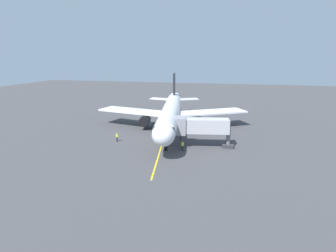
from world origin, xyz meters
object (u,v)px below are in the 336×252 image
at_px(airplane, 171,112).
at_px(tug_portside, 185,117).
at_px(ground_crew_loader, 181,136).
at_px(jet_bridge, 197,126).
at_px(ground_crew_marshaller, 182,146).
at_px(belt_loader_near_nose, 161,115).
at_px(ground_crew_wing_walker, 117,137).

xyz_separation_m(airplane, tug_portside, (-1.28, -11.13, -3.30)).
bearing_deg(ground_crew_loader, jet_bridge, 137.85).
xyz_separation_m(ground_crew_marshaller, belt_loader_near_nose, (10.44, -25.62, -0.17)).
height_order(airplane, ground_crew_loader, airplane).
xyz_separation_m(jet_bridge, ground_crew_wing_walker, (15.24, 0.39, -2.88)).
distance_m(ground_crew_wing_walker, tug_portside, 23.72).
xyz_separation_m(ground_crew_wing_walker, belt_loader_near_nose, (-2.77, -23.15, -0.17)).
relative_size(jet_bridge, belt_loader_near_nose, 2.46).
height_order(ground_crew_wing_walker, ground_crew_loader, same).
bearing_deg(tug_portside, jet_bridge, 105.28).
bearing_deg(ground_crew_marshaller, jet_bridge, -125.43).
bearing_deg(jet_bridge, ground_crew_wing_walker, 1.46).
relative_size(airplane, ground_crew_loader, 23.53).
bearing_deg(jet_bridge, tug_portside, -74.72).
distance_m(jet_bridge, belt_loader_near_nose, 26.13).
bearing_deg(tug_portside, airplane, 83.43).
height_order(jet_bridge, ground_crew_loader, jet_bridge).
bearing_deg(belt_loader_near_nose, ground_crew_wing_walker, 83.19).
distance_m(ground_crew_wing_walker, ground_crew_loader, 12.24).
height_order(airplane, ground_crew_wing_walker, airplane).
relative_size(belt_loader_near_nose, tug_portside, 1.87).
bearing_deg(jet_bridge, ground_crew_loader, -42.15).
xyz_separation_m(ground_crew_marshaller, ground_crew_wing_walker, (13.20, -2.48, 0.00)).
xyz_separation_m(airplane, jet_bridge, (-7.13, 10.26, -0.24)).
bearing_deg(ground_crew_wing_walker, airplane, -127.31).
distance_m(airplane, ground_crew_loader, 8.51).
distance_m(airplane, jet_bridge, 12.50).
distance_m(ground_crew_marshaller, tug_portside, 24.56).
bearing_deg(ground_crew_loader, tug_portside, -82.77).
bearing_deg(ground_crew_marshaller, belt_loader_near_nose, -67.84).
bearing_deg(ground_crew_wing_walker, tug_portside, -113.34).
distance_m(ground_crew_marshaller, ground_crew_wing_walker, 13.43).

